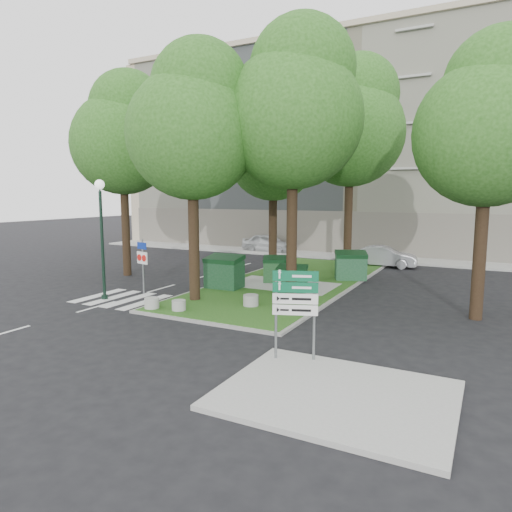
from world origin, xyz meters
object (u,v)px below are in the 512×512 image
Objects in this scene: tree_median_near_right at (296,105)px; street_lamp at (101,225)px; car_silver at (384,257)px; tree_median_mid at (275,145)px; litter_bin at (343,267)px; dumpster_d at (351,266)px; tree_street_right at (492,120)px; tree_median_near_left at (194,122)px; traffic_sign_pole at (143,259)px; dumpster_c at (292,279)px; bollard_mid at (179,305)px; dumpster_a at (224,272)px; dumpster_b at (277,269)px; directional_sign at (295,301)px; bollard_left at (152,303)px; tree_median_far at (353,122)px; bollard_right at (251,300)px; tree_street_left at (124,134)px; car_white at (268,243)px.

street_lamp is (-7.33, -3.41, -4.80)m from tree_median_near_right.
tree_median_mid is at bearing 140.72° from car_silver.
dumpster_d is at bearing -59.67° from litter_bin.
tree_street_right is 15.15× the size of litter_bin.
tree_median_near_left reaches higher than traffic_sign_pole.
traffic_sign_pole is (-6.05, -2.85, 0.88)m from dumpster_c.
dumpster_d is 10.03m from bollard_mid.
dumpster_c is 6.75m from traffic_sign_pole.
dumpster_a is 0.44× the size of car_silver.
dumpster_b is at bearing 50.82° from street_lamp.
tree_median_near_right reaches higher than tree_street_right.
bollard_mid is at bearing 134.29° from directional_sign.
tree_median_near_right is 9.63m from bollard_left.
bollard_mid is 0.80× the size of litter_bin.
litter_bin is (-0.16, -0.65, -7.87)m from tree_median_far.
dumpster_a is at bearing -145.45° from dumpster_b.
tree_median_near_right reaches higher than dumpster_c.
dumpster_d reaches higher than bollard_right.
directional_sign reaches higher than car_silver.
tree_street_right is 4.06× the size of traffic_sign_pole.
car_silver is at bearing 62.34° from dumpster_d.
tree_street_left is 12.49m from bollard_right.
dumpster_c is at bearing 33.31° from street_lamp.
tree_median_near_right is 6.71× the size of dumpster_a.
dumpster_b is at bearing -119.25° from litter_bin.
tree_median_mid is 6.01× the size of dumpster_b.
tree_street_right is (7.00, 0.50, -1.00)m from tree_median_near_right.
tree_street_left is 2.63× the size of car_white.
tree_median_far is 21.29× the size of bollard_left.
traffic_sign_pole is (-5.58, 0.17, 1.26)m from bollard_right.
litter_bin is 0.17× the size of car_silver.
tree_median_mid is 9.02m from traffic_sign_pole.
tree_median_far is (0.20, 7.50, 0.33)m from tree_median_near_right.
dumpster_b is 8.73m from car_silver.
tree_median_far reaches higher than bollard_mid.
traffic_sign_pole is (-2.85, -2.32, 0.73)m from dumpster_a.
tree_street_right is 17.97× the size of bollard_left.
street_lamp reaches higher than dumpster_a.
dumpster_d is at bearing 75.41° from bollard_right.
tree_median_far is at bearing 134.17° from tree_street_right.
dumpster_b is at bearing -117.22° from tree_median_far.
dumpster_b is (1.60, 2.45, -0.12)m from dumpster_a.
tree_median_near_right is 19.06× the size of bollard_right.
car_white is at bearing 66.56° from car_silver.
tree_median_near_left is 0.88× the size of tree_median_far.
tree_median_mid is 10.91m from bollard_left.
bollard_left is 4.30m from street_lamp.
tree_median_mid is 13.55m from directional_sign.
directional_sign reaches higher than dumpster_c.
tree_median_far is at bearing 55.38° from street_lamp.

